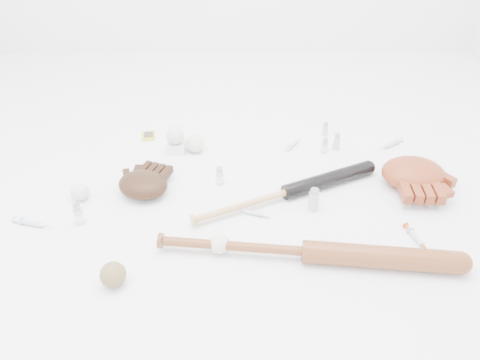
{
  "coord_description": "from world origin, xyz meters",
  "views": [
    {
      "loc": [
        0.01,
        -1.39,
        1.09
      ],
      "look_at": [
        0.03,
        0.02,
        0.06
      ],
      "focal_mm": 35.0,
      "sensor_mm": 36.0,
      "label": 1
    }
  ],
  "objects_px": {
    "bat_dark": "(287,192)",
    "glove_dark": "(143,184)",
    "bat_wood": "(306,251)",
    "pedestal": "(176,147)"
  },
  "relations": [
    {
      "from": "bat_dark",
      "to": "glove_dark",
      "type": "xyz_separation_m",
      "value": [
        -0.54,
        0.04,
        0.01
      ]
    },
    {
      "from": "bat_dark",
      "to": "pedestal",
      "type": "height_order",
      "value": "bat_dark"
    },
    {
      "from": "bat_dark",
      "to": "pedestal",
      "type": "relative_size",
      "value": 10.54
    },
    {
      "from": "glove_dark",
      "to": "bat_wood",
      "type": "bearing_deg",
      "value": -10.66
    },
    {
      "from": "bat_wood",
      "to": "pedestal",
      "type": "height_order",
      "value": "bat_wood"
    },
    {
      "from": "glove_dark",
      "to": "pedestal",
      "type": "height_order",
      "value": "glove_dark"
    },
    {
      "from": "bat_dark",
      "to": "glove_dark",
      "type": "bearing_deg",
      "value": 151.14
    },
    {
      "from": "bat_dark",
      "to": "bat_wood",
      "type": "xyz_separation_m",
      "value": [
        0.03,
        -0.32,
        0.01
      ]
    },
    {
      "from": "bat_dark",
      "to": "glove_dark",
      "type": "height_order",
      "value": "glove_dark"
    },
    {
      "from": "bat_wood",
      "to": "glove_dark",
      "type": "height_order",
      "value": "glove_dark"
    }
  ]
}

